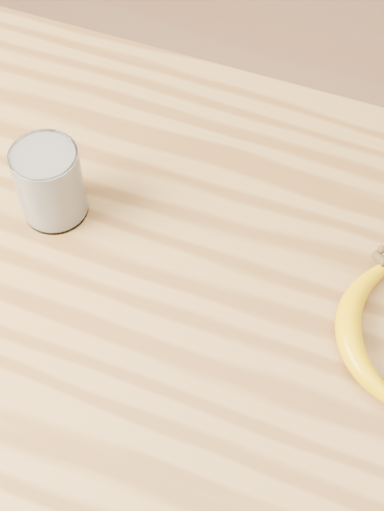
% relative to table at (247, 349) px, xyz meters
% --- Properties ---
extents(table, '(1.20, 0.80, 0.90)m').
position_rel_table_xyz_m(table, '(0.00, 0.00, 0.00)').
color(table, olive).
rests_on(table, ground).
extents(smoothie_glass, '(0.09, 0.09, 0.11)m').
position_rel_table_xyz_m(smoothie_glass, '(-0.30, 0.04, 0.19)').
color(smoothie_glass, white).
rests_on(smoothie_glass, table).
extents(banana, '(0.17, 0.28, 0.03)m').
position_rel_table_xyz_m(banana, '(0.12, -0.01, 0.15)').
color(banana, '#CF9D00').
rests_on(banana, table).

